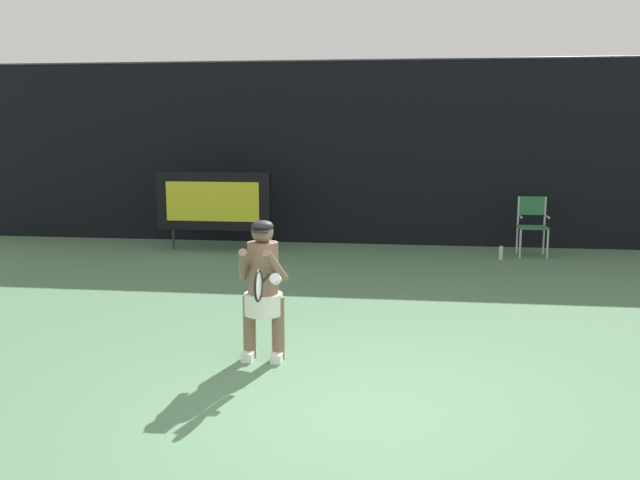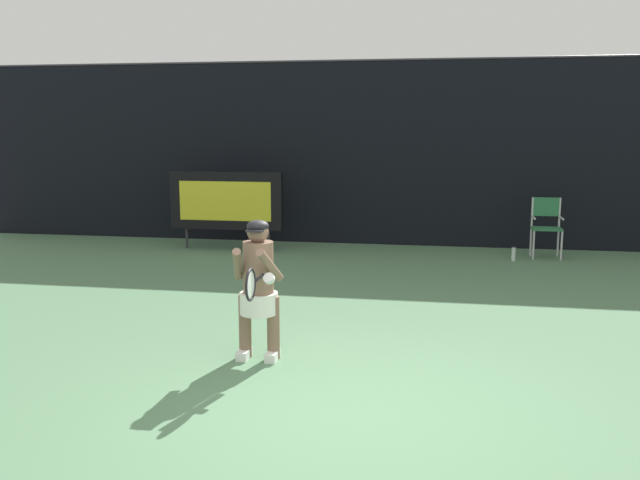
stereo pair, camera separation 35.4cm
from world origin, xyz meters
name	(u,v)px [view 1 (the left image)]	position (x,y,z in m)	size (l,w,h in m)	color
ground	(354,425)	(0.00, -0.19, -0.01)	(18.00, 22.00, 0.03)	#4E7653
backdrop_screen	(392,154)	(0.00, 8.50, 1.81)	(18.00, 0.12, 3.66)	black
scoreboard	(214,201)	(-3.33, 7.34, 0.95)	(2.20, 0.21, 1.50)	black
umpire_chair	(532,222)	(2.62, 7.57, 0.62)	(0.52, 0.44, 1.08)	#B7B7BC
water_bottle	(501,252)	(2.02, 7.12, 0.12)	(0.07, 0.07, 0.27)	silver
tennis_player	(263,285)	(-1.05, 1.28, 0.77)	(0.52, 0.59, 1.44)	white
tennis_racket	(259,285)	(-0.96, 0.71, 0.91)	(0.03, 0.60, 0.31)	black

